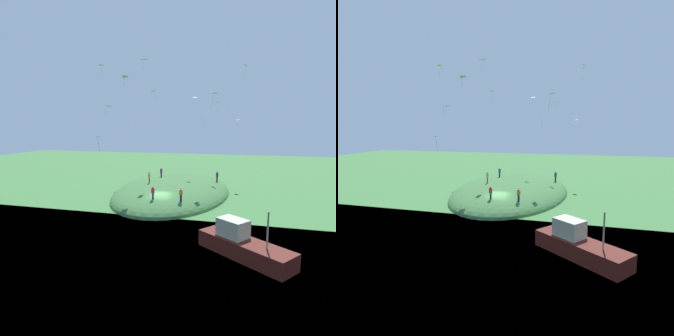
{
  "view_description": "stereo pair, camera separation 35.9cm",
  "coord_description": "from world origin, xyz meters",
  "views": [
    {
      "loc": [
        -37.02,
        -10.85,
        11.18
      ],
      "look_at": [
        3.65,
        -0.04,
        5.15
      ],
      "focal_mm": 31.63,
      "sensor_mm": 36.0,
      "label": 1
    },
    {
      "loc": [
        -36.93,
        -11.19,
        11.18
      ],
      "look_at": [
        3.65,
        -0.04,
        5.15
      ],
      "focal_mm": 31.63,
      "sensor_mm": 36.0,
      "label": 2
    }
  ],
  "objects": [
    {
      "name": "kite_10",
      "position": [
        0.29,
        4.94,
        17.5
      ],
      "size": [
        0.54,
        0.8,
        1.38
      ],
      "color": "white"
    },
    {
      "name": "kite_0",
      "position": [
        14.26,
        10.41,
        12.01
      ],
      "size": [
        1.03,
        1.24,
        1.5
      ],
      "color": "silver"
    },
    {
      "name": "kite_6",
      "position": [
        2.6,
        9.49,
        19.59
      ],
      "size": [
        0.91,
        0.75,
        1.47
      ],
      "color": "#F6DBCE"
    },
    {
      "name": "boat_on_lake",
      "position": [
        -11.96,
        -10.8,
        1.01
      ],
      "size": [
        7.27,
        8.41,
        4.52
      ],
      "rotation": [
        0.0,
        0.0,
        0.92
      ],
      "color": "#4F1A13",
      "rests_on": "lake_water"
    },
    {
      "name": "kite_8",
      "position": [
        6.68,
        4.44,
        20.97
      ],
      "size": [
        0.95,
        1.22,
        1.59
      ],
      "color": "white"
    },
    {
      "name": "ground_plane",
      "position": [
        0.0,
        0.0,
        0.0
      ],
      "size": [
        160.0,
        160.0,
        0.0
      ],
      "primitive_type": "plane",
      "color": "#3B6E37"
    },
    {
      "name": "kite_9",
      "position": [
        5.94,
        -4.6,
        12.21
      ],
      "size": [
        0.89,
        0.81,
        1.59
      ],
      "color": "white"
    },
    {
      "name": "kite_3",
      "position": [
        -1.39,
        -6.99,
        14.73
      ],
      "size": [
        0.66,
        0.84,
        1.98
      ],
      "color": "white"
    },
    {
      "name": "person_on_hilltop",
      "position": [
        -0.77,
        -2.93,
        2.63
      ],
      "size": [
        0.47,
        0.47,
        1.8
      ],
      "rotation": [
        0.0,
        0.0,
        1.57
      ],
      "color": "#202C4E",
      "rests_on": "grass_hill"
    },
    {
      "name": "kite_2",
      "position": [
        15.06,
        -5.75,
        14.99
      ],
      "size": [
        0.56,
        0.74,
        1.8
      ],
      "color": "white"
    },
    {
      "name": "grass_hill",
      "position": [
        10.42,
        0.79,
        0.0
      ],
      "size": [
        30.83,
        18.27,
        5.49
      ],
      "primitive_type": "ellipsoid",
      "color": "#3C6A38",
      "rests_on": "ground_plane"
    },
    {
      "name": "kite_11",
      "position": [
        6.92,
        3.03,
        16.28
      ],
      "size": [
        0.92,
        0.7,
        1.87
      ],
      "color": "#F4DAD6"
    },
    {
      "name": "kite_1",
      "position": [
        7.27,
        -10.28,
        19.31
      ],
      "size": [
        0.74,
        0.6,
        2.14
      ],
      "color": "white"
    },
    {
      "name": "kite_12",
      "position": [
        17.94,
        -9.17,
        12.07
      ],
      "size": [
        1.06,
        0.9,
        2.17
      ],
      "color": "white"
    },
    {
      "name": "person_with_child",
      "position": [
        9.79,
        2.77,
        3.67
      ],
      "size": [
        0.53,
        0.53,
        1.6
      ],
      "rotation": [
        0.0,
        0.0,
        4.33
      ],
      "color": "#1E2845",
      "rests_on": "grass_hill"
    },
    {
      "name": "kite_5",
      "position": [
        -3.27,
        7.03,
        9.73
      ],
      "size": [
        0.99,
        0.76,
        2.0
      ],
      "color": "white"
    },
    {
      "name": "person_walking_path",
      "position": [
        -1.43,
        0.63,
        2.82
      ],
      "size": [
        0.6,
        0.6,
        1.71
      ],
      "rotation": [
        0.0,
        0.0,
        5.76
      ],
      "color": "#20364C",
      "rests_on": "grass_hill"
    },
    {
      "name": "kite_4",
      "position": [
        1.48,
        8.04,
        13.82
      ],
      "size": [
        1.22,
        1.02,
        1.63
      ],
      "color": "white"
    },
    {
      "name": "person_watching_kites",
      "position": [
        12.98,
        -6.2,
        2.84
      ],
      "size": [
        0.52,
        0.52,
        1.81
      ],
      "rotation": [
        0.0,
        0.0,
        4.94
      ],
      "color": "black",
      "rests_on": "grass_hill"
    },
    {
      "name": "kite_7",
      "position": [
        14.32,
        -1.93,
        15.81
      ],
      "size": [
        0.55,
        0.74,
        1.87
      ],
      "color": "white"
    },
    {
      "name": "person_near_shore",
      "position": [
        5.31,
        3.38,
        3.6
      ],
      "size": [
        0.52,
        0.52,
        1.78
      ],
      "rotation": [
        0.0,
        0.0,
        3.75
      ],
      "color": "#342C26",
      "rests_on": "grass_hill"
    }
  ]
}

